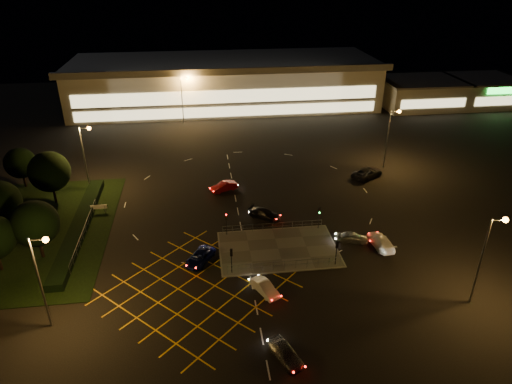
{
  "coord_description": "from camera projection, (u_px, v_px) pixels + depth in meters",
  "views": [
    {
      "loc": [
        -6.65,
        -47.63,
        31.6
      ],
      "look_at": [
        0.79,
        9.75,
        2.0
      ],
      "focal_mm": 32.0,
      "sensor_mm": 36.0,
      "label": 1
    }
  ],
  "objects": [
    {
      "name": "car_near_silver",
      "position": [
        286.0,
        353.0,
        40.13
      ],
      "size": [
        3.09,
        4.42,
        1.4
      ],
      "primitive_type": "imported",
      "rotation": [
        0.0,
        0.0,
        0.39
      ],
      "color": "#9D9FA4",
      "rests_on": "ground"
    },
    {
      "name": "car_right_silver",
      "position": [
        353.0,
        237.0,
        56.88
      ],
      "size": [
        4.11,
        2.51,
        1.31
      ],
      "primitive_type": "imported",
      "rotation": [
        0.0,
        0.0,
        1.3
      ],
      "color": "#B2B5BA",
      "rests_on": "ground"
    },
    {
      "name": "streetlight_ne",
      "position": [
        391.0,
        131.0,
        74.67
      ],
      "size": [
        1.78,
        0.56,
        10.03
      ],
      "color": "slate",
      "rests_on": "ground"
    },
    {
      "name": "car_queue_white",
      "position": [
        265.0,
        288.0,
        48.18
      ],
      "size": [
        2.94,
        4.06,
        1.27
      ],
      "primitive_type": "imported",
      "rotation": [
        0.0,
        0.0,
        0.47
      ],
      "color": "silver",
      "rests_on": "ground"
    },
    {
      "name": "pedestrian_island",
      "position": [
        278.0,
        249.0,
        55.64
      ],
      "size": [
        14.0,
        9.0,
        0.12
      ],
      "primitive_type": "cube",
      "color": "#4C4944",
      "rests_on": "ground"
    },
    {
      "name": "car_left_blue",
      "position": [
        200.0,
        257.0,
        53.13
      ],
      "size": [
        4.09,
        5.02,
        1.27
      ],
      "primitive_type": "imported",
      "rotation": [
        0.0,
        0.0,
        5.77
      ],
      "color": "#0B1246",
      "rests_on": "ground"
    },
    {
      "name": "streetlight_far_left",
      "position": [
        184.0,
        93.0,
        95.5
      ],
      "size": [
        1.78,
        0.56,
        10.03
      ],
      "color": "slate",
      "rests_on": "ground"
    },
    {
      "name": "car_approach_white",
      "position": [
        381.0,
        241.0,
        55.95
      ],
      "size": [
        2.46,
        5.08,
        1.43
      ],
      "primitive_type": "imported",
      "rotation": [
        0.0,
        0.0,
        3.24
      ],
      "color": "silver",
      "rests_on": "ground"
    },
    {
      "name": "signal_se",
      "position": [
        337.0,
        248.0,
        51.75
      ],
      "size": [
        0.28,
        0.3,
        3.15
      ],
      "rotation": [
        0.0,
        0.0,
        3.14
      ],
      "color": "black",
      "rests_on": "pedestrian_island"
    },
    {
      "name": "streetlight_far_right",
      "position": [
        364.0,
        85.0,
        101.84
      ],
      "size": [
        1.78,
        0.56,
        10.03
      ],
      "color": "slate",
      "rests_on": "ground"
    },
    {
      "name": "retail_unit_b",
      "position": [
        483.0,
        91.0,
        110.47
      ],
      "size": [
        14.8,
        14.8,
        6.35
      ],
      "color": "beige",
      "rests_on": "ground"
    },
    {
      "name": "tree_d",
      "position": [
        20.0,
        163.0,
        69.15
      ],
      "size": [
        4.68,
        4.68,
        6.37
      ],
      "color": "black",
      "rests_on": "ground"
    },
    {
      "name": "streetlight_se",
      "position": [
        488.0,
        249.0,
        44.2
      ],
      "size": [
        1.78,
        0.56,
        10.03
      ],
      "color": "slate",
      "rests_on": "ground"
    },
    {
      "name": "retail_unit_a",
      "position": [
        420.0,
        93.0,
        108.66
      ],
      "size": [
        18.8,
        14.8,
        6.35
      ],
      "color": "beige",
      "rests_on": "ground"
    },
    {
      "name": "hedge",
      "position": [
        80.0,
        226.0,
        59.65
      ],
      "size": [
        2.0,
        26.0,
        1.0
      ],
      "primitive_type": "cube",
      "color": "black",
      "rests_on": "ground"
    },
    {
      "name": "ground",
      "position": [
        260.0,
        242.0,
        57.21
      ],
      "size": [
        180.0,
        180.0,
        0.0
      ],
      "primitive_type": "plane",
      "color": "black",
      "rests_on": "ground"
    },
    {
      "name": "tree_e",
      "position": [
        35.0,
        224.0,
        52.12
      ],
      "size": [
        5.4,
        5.4,
        7.35
      ],
      "color": "black",
      "rests_on": "ground"
    },
    {
      "name": "grass_verge",
      "position": [
        41.0,
        231.0,
        59.28
      ],
      "size": [
        18.0,
        30.0,
        0.08
      ],
      "primitive_type": "cube",
      "color": "black",
      "rests_on": "ground"
    },
    {
      "name": "signal_ne",
      "position": [
        319.0,
        213.0,
        58.8
      ],
      "size": [
        0.28,
        0.3,
        3.15
      ],
      "color": "black",
      "rests_on": "pedestrian_island"
    },
    {
      "name": "streetlight_nw",
      "position": [
        86.0,
        149.0,
        67.42
      ],
      "size": [
        1.78,
        0.56,
        10.03
      ],
      "color": "slate",
      "rests_on": "ground"
    },
    {
      "name": "signal_nw",
      "position": [
        226.0,
        219.0,
        57.43
      ],
      "size": [
        0.28,
        0.3,
        3.15
      ],
      "color": "black",
      "rests_on": "pedestrian_island"
    },
    {
      "name": "supermarket",
      "position": [
        225.0,
        82.0,
        109.49
      ],
      "size": [
        72.0,
        26.5,
        10.5
      ],
      "color": "beige",
      "rests_on": "ground"
    },
    {
      "name": "streetlight_sw",
      "position": [
        42.0,
        270.0,
        41.16
      ],
      "size": [
        1.78,
        0.56,
        10.03
      ],
      "color": "slate",
      "rests_on": "ground"
    },
    {
      "name": "signal_sw",
      "position": [
        231.0,
        256.0,
        50.38
      ],
      "size": [
        0.28,
        0.3,
        3.15
      ],
      "rotation": [
        0.0,
        0.0,
        3.14
      ],
      "color": "black",
      "rests_on": "pedestrian_island"
    },
    {
      "name": "car_far_dkgrey",
      "position": [
        265.0,
        214.0,
        62.14
      ],
      "size": [
        4.69,
        4.1,
        1.3
      ],
      "primitive_type": "imported",
      "rotation": [
        0.0,
        0.0,
        0.94
      ],
      "color": "black",
      "rests_on": "ground"
    },
    {
      "name": "car_circ_red",
      "position": [
        224.0,
        187.0,
        69.49
      ],
      "size": [
        4.43,
        3.07,
        1.38
      ],
      "primitive_type": "imported",
      "rotation": [
        0.0,
        0.0,
        5.14
      ],
      "color": "maroon",
      "rests_on": "ground"
    },
    {
      "name": "tree_c",
      "position": [
        49.0,
        172.0,
        64.11
      ],
      "size": [
        5.76,
        5.76,
        7.84
      ],
      "color": "black",
      "rests_on": "ground"
    },
    {
      "name": "car_east_grey",
      "position": [
        367.0,
        173.0,
        73.71
      ],
      "size": [
        6.16,
        5.28,
        1.57
      ],
      "primitive_type": "imported",
      "rotation": [
        0.0,
        0.0,
        2.15
      ],
      "color": "black",
      "rests_on": "ground"
    }
  ]
}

